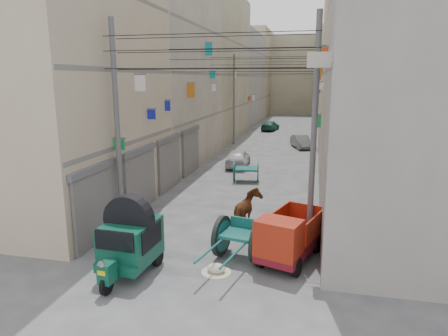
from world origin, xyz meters
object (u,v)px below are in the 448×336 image
(mini_truck, at_px, (287,240))
(distant_car_white, at_px, (238,158))
(auto_rickshaw, at_px, (130,238))
(feed_sack, at_px, (216,268))
(tonga_cart, at_px, (239,238))
(second_cart, at_px, (246,170))
(distant_car_grey, at_px, (301,142))
(horse, at_px, (247,212))
(distant_car_green, at_px, (270,126))

(mini_truck, xyz_separation_m, distant_car_white, (-4.30, 14.14, -0.21))
(auto_rickshaw, distance_m, feed_sack, 2.80)
(tonga_cart, bearing_deg, second_cart, 110.18)
(mini_truck, height_order, distant_car_white, mini_truck)
(feed_sack, distance_m, distant_car_grey, 23.86)
(tonga_cart, distance_m, horse, 2.52)
(distant_car_grey, bearing_deg, auto_rickshaw, -118.33)
(feed_sack, relative_size, distant_car_grey, 0.17)
(second_cart, distance_m, feed_sack, 11.36)
(auto_rickshaw, height_order, mini_truck, auto_rickshaw)
(auto_rickshaw, bearing_deg, distant_car_white, 92.07)
(feed_sack, xyz_separation_m, distant_car_grey, (1.68, 23.80, 0.41))
(auto_rickshaw, height_order, distant_car_grey, auto_rickshaw)
(distant_car_grey, bearing_deg, mini_truck, -107.48)
(distant_car_white, bearing_deg, distant_car_green, -92.73)
(tonga_cart, height_order, second_cart, tonga_cart)
(feed_sack, xyz_separation_m, distant_car_white, (-2.24, 15.24, 0.46))
(second_cart, bearing_deg, mini_truck, -80.39)
(auto_rickshaw, xyz_separation_m, distant_car_green, (0.26, 35.92, -0.57))
(distant_car_grey, xyz_separation_m, distant_car_green, (-3.99, 11.56, -0.01))
(horse, relative_size, distant_car_white, 0.53)
(horse, xyz_separation_m, distant_car_grey, (1.33, 20.16, -0.24))
(horse, bearing_deg, mini_truck, 128.23)
(second_cart, bearing_deg, distant_car_green, 85.92)
(tonga_cart, height_order, distant_car_white, tonga_cart)
(distant_car_white, relative_size, distant_car_green, 0.95)
(tonga_cart, distance_m, distant_car_grey, 22.70)
(horse, distance_m, distant_car_green, 31.83)
(second_cart, distance_m, distant_car_grey, 12.79)
(tonga_cart, relative_size, feed_sack, 5.61)
(horse, bearing_deg, distant_car_white, -73.10)
(distant_car_grey, bearing_deg, horse, -112.21)
(distant_car_white, bearing_deg, mini_truck, 103.99)
(distant_car_grey, bearing_deg, tonga_cart, -111.41)
(tonga_cart, relative_size, second_cart, 2.03)
(distant_car_white, relative_size, distant_car_grey, 1.06)
(auto_rickshaw, xyz_separation_m, mini_truck, (4.63, 1.65, -0.30))
(tonga_cart, bearing_deg, distant_car_green, 106.39)
(auto_rickshaw, height_order, distant_car_green, auto_rickshaw)
(distant_car_white, bearing_deg, feed_sack, 95.43)
(horse, bearing_deg, feed_sack, 88.77)
(tonga_cart, xyz_separation_m, horse, (-0.15, 2.51, 0.07))
(auto_rickshaw, xyz_separation_m, feed_sack, (2.56, 0.56, -0.97))
(feed_sack, height_order, distant_car_grey, distant_car_grey)
(second_cart, relative_size, distant_car_green, 0.42)
(distant_car_green, bearing_deg, tonga_cart, 102.48)
(auto_rickshaw, bearing_deg, horse, 58.43)
(feed_sack, relative_size, distant_car_green, 0.15)
(second_cart, height_order, distant_car_white, second_cart)
(second_cart, distance_m, distant_car_white, 4.12)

